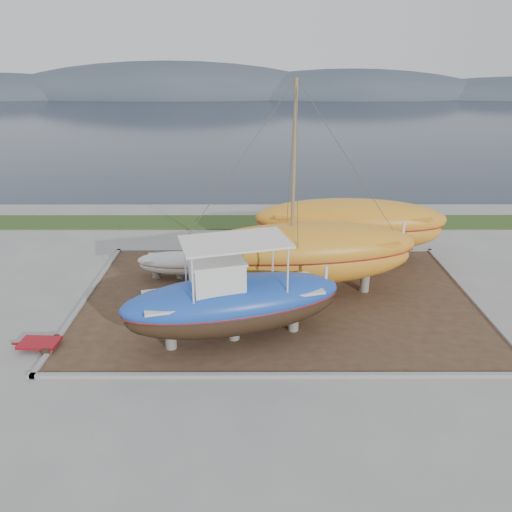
{
  "coord_description": "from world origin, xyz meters",
  "views": [
    {
      "loc": [
        -1.11,
        -17.02,
        10.79
      ],
      "look_at": [
        -1.08,
        4.0,
        2.22
      ],
      "focal_mm": 35.0,
      "sensor_mm": 36.0,
      "label": 1
    }
  ],
  "objects_px": {
    "blue_caique": "(233,292)",
    "white_dinghy": "(180,266)",
    "red_trailer": "(40,345)",
    "orange_sailboat": "(305,195)",
    "orange_bare_hull": "(349,231)"
  },
  "relations": [
    {
      "from": "white_dinghy",
      "to": "orange_sailboat",
      "type": "xyz_separation_m",
      "value": [
        6.05,
        -1.95,
        4.25
      ]
    },
    {
      "from": "blue_caique",
      "to": "red_trailer",
      "type": "relative_size",
      "value": 3.91
    },
    {
      "from": "blue_caique",
      "to": "white_dinghy",
      "type": "relative_size",
      "value": 2.02
    },
    {
      "from": "white_dinghy",
      "to": "orange_sailboat",
      "type": "height_order",
      "value": "orange_sailboat"
    },
    {
      "from": "white_dinghy",
      "to": "orange_sailboat",
      "type": "relative_size",
      "value": 0.4
    },
    {
      "from": "orange_sailboat",
      "to": "white_dinghy",
      "type": "bearing_deg",
      "value": 155.56
    },
    {
      "from": "blue_caique",
      "to": "red_trailer",
      "type": "distance_m",
      "value": 7.91
    },
    {
      "from": "blue_caique",
      "to": "orange_sailboat",
      "type": "height_order",
      "value": "orange_sailboat"
    },
    {
      "from": "orange_bare_hull",
      "to": "red_trailer",
      "type": "bearing_deg",
      "value": -143.91
    },
    {
      "from": "white_dinghy",
      "to": "red_trailer",
      "type": "bearing_deg",
      "value": -123.86
    },
    {
      "from": "orange_sailboat",
      "to": "red_trailer",
      "type": "xyz_separation_m",
      "value": [
        -10.69,
        -4.63,
        -4.81
      ]
    },
    {
      "from": "blue_caique",
      "to": "white_dinghy",
      "type": "xyz_separation_m",
      "value": [
        -2.98,
        5.94,
        -1.46
      ]
    },
    {
      "from": "white_dinghy",
      "to": "red_trailer",
      "type": "distance_m",
      "value": 8.07
    },
    {
      "from": "orange_sailboat",
      "to": "orange_bare_hull",
      "type": "distance_m",
      "value": 6.13
    },
    {
      "from": "red_trailer",
      "to": "orange_bare_hull",
      "type": "bearing_deg",
      "value": 36.06
    }
  ]
}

